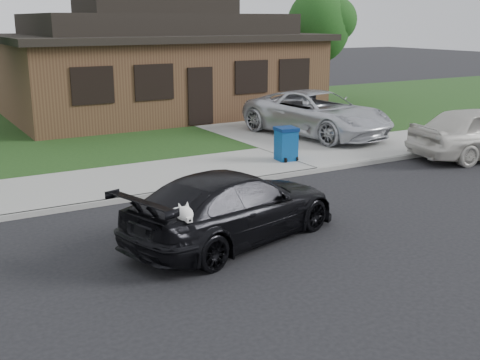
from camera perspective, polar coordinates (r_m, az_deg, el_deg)
ground at (r=11.40m, az=2.93°, el=-5.37°), size 120.00×120.00×0.00m
sidewalk at (r=15.62m, az=-7.08°, el=0.40°), size 60.00×3.00×0.12m
curb at (r=14.30m, az=-4.71°, el=-0.91°), size 60.00×0.12×0.12m
lawn at (r=23.05m, az=-14.98°, el=4.74°), size 60.00×13.00×0.13m
driveway at (r=22.69m, az=1.92°, el=5.10°), size 4.50×13.00×0.14m
sedan at (r=11.01m, az=-0.66°, el=-2.51°), size 4.82×3.01×1.30m
minivan at (r=20.58m, az=7.33°, el=6.27°), size 3.43×5.75×1.50m
recycling_bin at (r=16.94m, az=4.40°, el=3.46°), size 0.62×0.64×0.93m
house at (r=25.96m, az=-7.84°, el=10.81°), size 12.60×8.60×4.65m
tree_1 at (r=29.47m, az=7.78°, el=14.37°), size 3.15×3.00×5.25m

